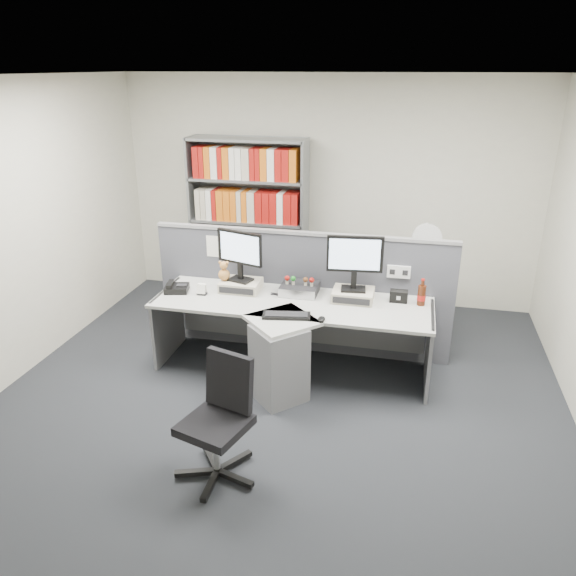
% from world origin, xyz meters
% --- Properties ---
extents(ground, '(5.50, 5.50, 0.00)m').
position_xyz_m(ground, '(0.00, 0.00, 0.00)').
color(ground, '#2A2C31').
rests_on(ground, ground).
extents(room_shell, '(5.04, 5.54, 2.72)m').
position_xyz_m(room_shell, '(0.00, 0.00, 1.79)').
color(room_shell, beige).
rests_on(room_shell, ground).
extents(partition, '(3.00, 0.08, 1.27)m').
position_xyz_m(partition, '(0.00, 1.25, 0.65)').
color(partition, '#4B4D55').
rests_on(partition, ground).
extents(desk, '(2.60, 1.20, 0.72)m').
position_xyz_m(desk, '(0.00, 0.60, 0.46)').
color(desk, '#B5B7B0').
rests_on(desk, ground).
extents(monitor_riser_left, '(0.38, 0.31, 0.10)m').
position_xyz_m(monitor_riser_left, '(-0.55, 0.98, 0.77)').
color(monitor_riser_left, '#C0B79F').
rests_on(monitor_riser_left, desk).
extents(monitor_riser_right, '(0.38, 0.31, 0.10)m').
position_xyz_m(monitor_riser_right, '(0.55, 0.98, 0.77)').
color(monitor_riser_right, '#C0B79F').
rests_on(monitor_riser_right, desk).
extents(monitor_left, '(0.48, 0.21, 0.50)m').
position_xyz_m(monitor_left, '(-0.55, 0.98, 1.12)').
color(monitor_left, black).
rests_on(monitor_left, monitor_riser_left).
extents(monitor_right, '(0.51, 0.19, 0.52)m').
position_xyz_m(monitor_right, '(0.55, 0.98, 1.13)').
color(monitor_right, black).
rests_on(monitor_right, monitor_riser_right).
extents(desktop_pc, '(0.35, 0.31, 0.09)m').
position_xyz_m(desktop_pc, '(0.03, 1.03, 0.77)').
color(desktop_pc, black).
rests_on(desktop_pc, desk).
extents(figurines, '(0.29, 0.05, 0.09)m').
position_xyz_m(figurines, '(0.03, 1.01, 0.86)').
color(figurines, '#C0B79F').
rests_on(figurines, desktop_pc).
extents(keyboard, '(0.44, 0.22, 0.03)m').
position_xyz_m(keyboard, '(0.03, 0.47, 0.73)').
color(keyboard, black).
rests_on(keyboard, desk).
extents(mouse, '(0.06, 0.10, 0.04)m').
position_xyz_m(mouse, '(0.34, 0.45, 0.74)').
color(mouse, black).
rests_on(mouse, desk).
extents(desk_phone, '(0.26, 0.25, 0.10)m').
position_xyz_m(desk_phone, '(-1.15, 0.81, 0.76)').
color(desk_phone, black).
rests_on(desk_phone, desk).
extents(desk_calendar, '(0.09, 0.07, 0.11)m').
position_xyz_m(desk_calendar, '(-0.88, 0.78, 0.77)').
color(desk_calendar, black).
rests_on(desk_calendar, desk).
extents(plush_toy, '(0.11, 0.11, 0.20)m').
position_xyz_m(plush_toy, '(-0.71, 0.95, 0.90)').
color(plush_toy, '#C28440').
rests_on(plush_toy, monitor_riser_left).
extents(speaker, '(0.17, 0.09, 0.11)m').
position_xyz_m(speaker, '(0.97, 1.03, 0.78)').
color(speaker, black).
rests_on(speaker, desk).
extents(cola_bottle, '(0.08, 0.08, 0.25)m').
position_xyz_m(cola_bottle, '(1.17, 1.00, 0.82)').
color(cola_bottle, '#3F190A').
rests_on(cola_bottle, desk).
extents(shelving_unit, '(1.41, 0.40, 2.00)m').
position_xyz_m(shelving_unit, '(-0.90, 2.44, 0.98)').
color(shelving_unit, gray).
rests_on(shelving_unit, ground).
extents(filing_cabinet, '(0.45, 0.61, 0.70)m').
position_xyz_m(filing_cabinet, '(1.20, 1.99, 0.35)').
color(filing_cabinet, gray).
rests_on(filing_cabinet, ground).
extents(desk_fan, '(0.32, 0.19, 0.53)m').
position_xyz_m(desk_fan, '(1.20, 1.99, 1.03)').
color(desk_fan, white).
rests_on(desk_fan, filing_cabinet).
extents(office_chair, '(0.60, 0.59, 0.90)m').
position_xyz_m(office_chair, '(-0.17, -0.73, 0.48)').
color(office_chair, silver).
rests_on(office_chair, ground).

